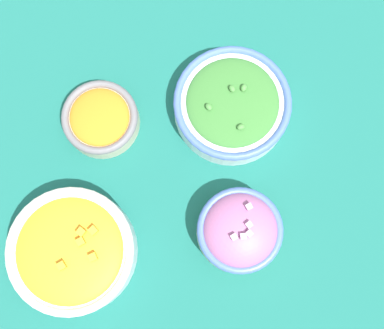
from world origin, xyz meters
The scene contains 5 objects.
ground_plane centered at (0.00, 0.00, 0.00)m, with size 3.00×3.00×0.00m, color #196056.
bowl_broccoli centered at (-0.07, -0.09, 0.03)m, with size 0.18×0.18×0.06m.
bowl_carrots centered at (0.14, -0.08, 0.02)m, with size 0.12×0.12×0.05m.
bowl_squash centered at (0.18, 0.12, 0.04)m, with size 0.19×0.19×0.07m.
bowl_red_onion centered at (-0.07, 0.10, 0.04)m, with size 0.13×0.13×0.09m.
Camera 1 is at (0.01, 0.14, 0.83)m, focal length 50.00 mm.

